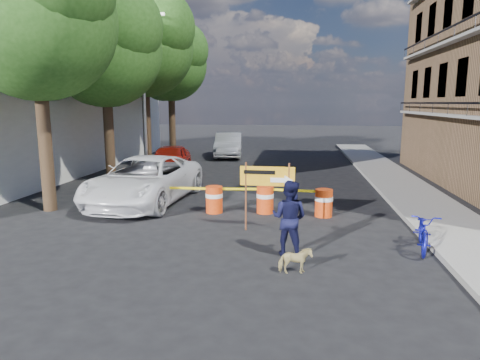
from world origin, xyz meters
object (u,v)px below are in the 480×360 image
(barrel_mid_right, at_px, (265,199))
(pedestrian, at_px, (289,218))
(sedan_red, at_px, (170,160))
(bicycle, at_px, (425,213))
(sedan_silver, at_px, (229,145))
(dog, at_px, (295,261))
(barrel_mid_left, at_px, (214,199))
(barrel_far_left, at_px, (151,197))
(barrel_far_right, at_px, (324,202))
(suv_white, at_px, (145,180))
(detour_sign, at_px, (275,181))

(barrel_mid_right, bearing_deg, pedestrian, -77.62)
(pedestrian, distance_m, sedan_red, 12.60)
(bicycle, bearing_deg, sedan_silver, 125.28)
(sedan_red, bearing_deg, dog, -68.67)
(barrel_mid_left, height_order, sedan_red, sedan_red)
(barrel_far_left, height_order, barrel_far_right, same)
(pedestrian, relative_size, sedan_silver, 0.37)
(sedan_red, bearing_deg, barrel_far_left, -84.88)
(barrel_mid_left, height_order, suv_white, suv_white)
(barrel_mid_right, bearing_deg, suv_white, 168.69)
(suv_white, distance_m, sedan_silver, 13.95)
(suv_white, bearing_deg, barrel_far_right, -5.04)
(barrel_mid_right, relative_size, suv_white, 0.15)
(bicycle, relative_size, suv_white, 0.31)
(barrel_far_left, height_order, pedestrian, pedestrian)
(pedestrian, height_order, sedan_red, pedestrian)
(sedan_red, xyz_separation_m, sedan_silver, (1.80, 7.83, 0.05))
(barrel_far_left, bearing_deg, barrel_mid_left, 0.53)
(detour_sign, relative_size, sedan_red, 0.44)
(barrel_far_left, height_order, barrel_mid_left, same)
(dog, distance_m, sedan_red, 13.72)
(barrel_mid_right, relative_size, pedestrian, 0.49)
(detour_sign, xyz_separation_m, bicycle, (3.80, -1.07, -0.52))
(sedan_silver, bearing_deg, detour_sign, -83.35)
(barrel_far_left, relative_size, sedan_silver, 0.18)
(barrel_mid_left, distance_m, barrel_far_right, 3.63)
(barrel_mid_right, xyz_separation_m, detour_sign, (0.42, -2.09, 1.00))
(sedan_red, bearing_deg, barrel_far_right, -51.09)
(bicycle, distance_m, suv_white, 9.62)
(barrel_far_left, bearing_deg, dog, -44.96)
(suv_white, bearing_deg, sedan_red, 102.87)
(barrel_mid_left, relative_size, barrel_far_right, 1.00)
(dog, height_order, sedan_silver, sedan_silver)
(bicycle, relative_size, dog, 2.70)
(bicycle, distance_m, sedan_silver, 19.60)
(barrel_far_left, distance_m, sedan_silver, 15.04)
(detour_sign, bearing_deg, sedan_red, 124.56)
(barrel_far_left, bearing_deg, pedestrian, -38.14)
(barrel_mid_left, distance_m, sedan_red, 8.07)
(detour_sign, height_order, dog, detour_sign)
(dog, height_order, sedan_red, sedan_red)
(barrel_far_left, xyz_separation_m, suv_white, (-0.61, 1.10, 0.38))
(suv_white, bearing_deg, barrel_far_left, -56.35)
(barrel_mid_left, relative_size, pedestrian, 0.49)
(pedestrian, bearing_deg, sedan_red, -41.27)
(barrel_mid_left, xyz_separation_m, detour_sign, (2.12, -1.90, 1.00))
(barrel_mid_left, bearing_deg, bicycle, -26.69)
(pedestrian, relative_size, bicycle, 0.97)
(sedan_silver, bearing_deg, barrel_mid_left, -89.51)
(detour_sign, relative_size, bicycle, 1.05)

